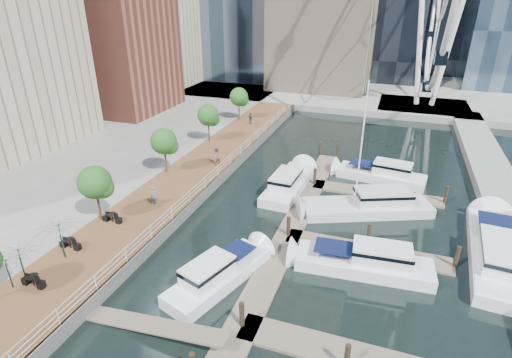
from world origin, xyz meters
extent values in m
plane|color=black|center=(0.00, 0.00, 0.00)|extent=(520.00, 520.00, 0.00)
cube|color=brown|center=(-9.00, 15.00, 0.50)|extent=(6.00, 60.00, 1.00)
cube|color=#595954|center=(-6.00, 15.00, 0.50)|extent=(0.25, 60.00, 1.00)
cube|color=gray|center=(0.00, 102.00, 0.50)|extent=(200.00, 114.00, 1.00)
cube|color=gray|center=(20.00, 20.00, 0.50)|extent=(4.00, 60.00, 1.00)
cube|color=gray|center=(14.00, 52.00, 0.50)|extent=(14.00, 12.00, 1.00)
cube|color=#6D6051|center=(3.00, 10.00, 0.10)|extent=(2.00, 32.00, 0.20)
cube|color=#6D6051|center=(9.00, -2.00, 0.10)|extent=(12.00, 2.00, 0.20)
cube|color=#6D6051|center=(9.00, 8.00, 0.10)|extent=(12.00, 2.00, 0.20)
cube|color=#6D6051|center=(9.00, 18.00, 0.10)|extent=(12.00, 2.00, 0.20)
cube|color=brown|center=(-30.00, 34.00, 11.00)|extent=(12.00, 14.00, 20.00)
cube|color=#BCAD8E|center=(-36.00, 50.00, 15.00)|extent=(14.00, 16.00, 28.00)
cylinder|color=white|center=(11.50, 52.00, 14.00)|extent=(0.80, 0.80, 26.00)
cylinder|color=white|center=(16.50, 52.00, 14.00)|extent=(0.80, 0.80, 26.00)
cylinder|color=#3F2B1C|center=(-11.40, 4.00, 2.20)|extent=(0.20, 0.20, 2.40)
sphere|color=#265B1E|center=(-11.40, 4.00, 4.30)|extent=(2.60, 2.60, 2.60)
cylinder|color=#3F2B1C|center=(-11.40, 14.00, 2.20)|extent=(0.20, 0.20, 2.40)
sphere|color=#265B1E|center=(-11.40, 14.00, 4.30)|extent=(2.60, 2.60, 2.60)
cylinder|color=#3F2B1C|center=(-11.40, 24.00, 2.20)|extent=(0.20, 0.20, 2.40)
sphere|color=#265B1E|center=(-11.40, 24.00, 4.30)|extent=(2.60, 2.60, 2.60)
cylinder|color=#3F2B1C|center=(-11.40, 34.00, 2.20)|extent=(0.20, 0.20, 2.40)
sphere|color=#265B1E|center=(-11.40, 34.00, 4.30)|extent=(2.60, 2.60, 2.60)
imported|color=#525D6E|center=(-8.73, 7.51, 1.84)|extent=(0.70, 0.56, 1.68)
imported|color=#84685B|center=(-7.46, 17.46, 1.98)|extent=(0.97, 1.12, 1.96)
imported|color=#363E44|center=(-9.10, 32.38, 1.81)|extent=(0.97, 0.92, 1.61)
imported|color=#103D19|center=(-11.09, -4.59, 2.07)|extent=(2.40, 2.45, 2.14)
imported|color=#103D1F|center=(-10.36, -1.05, 2.36)|extent=(3.40, 3.45, 2.73)
imported|color=#0E3311|center=(-10.87, -3.80, 2.22)|extent=(3.19, 3.23, 2.44)
camera|label=1|loc=(9.47, -17.96, 17.34)|focal=28.00mm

